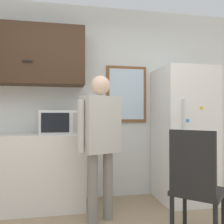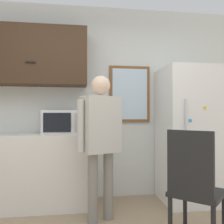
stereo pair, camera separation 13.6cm
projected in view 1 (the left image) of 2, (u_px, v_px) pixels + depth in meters
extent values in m
cube|color=silver|center=(88.00, 102.00, 3.53)|extent=(6.00, 0.06, 2.70)
cube|color=black|center=(28.00, 61.00, 2.99)|extent=(0.12, 0.01, 0.01)
cube|color=white|center=(59.00, 122.00, 3.17)|extent=(0.47, 0.42, 0.30)
cube|color=black|center=(55.00, 123.00, 2.95)|extent=(0.33, 0.01, 0.23)
cube|color=#B2B2B2|center=(75.00, 122.00, 3.00)|extent=(0.07, 0.01, 0.24)
cylinder|color=gray|center=(93.00, 188.00, 2.67)|extent=(0.11, 0.11, 0.75)
cylinder|color=gray|center=(108.00, 185.00, 2.78)|extent=(0.11, 0.11, 0.75)
cube|color=beige|center=(100.00, 124.00, 2.73)|extent=(0.46, 0.37, 0.62)
sphere|color=beige|center=(100.00, 85.00, 2.74)|extent=(0.21, 0.21, 0.21)
cylinder|color=beige|center=(81.00, 126.00, 2.59)|extent=(0.07, 0.07, 0.55)
cylinder|color=beige|center=(118.00, 125.00, 2.88)|extent=(0.07, 0.07, 0.55)
cube|color=white|center=(184.00, 134.00, 3.40)|extent=(0.70, 0.69, 1.79)
cylinder|color=silver|center=(184.00, 125.00, 3.00)|extent=(0.02, 0.02, 0.63)
cube|color=yellow|center=(202.00, 108.00, 3.07)|extent=(0.04, 0.01, 0.04)
cube|color=#338CDB|center=(188.00, 121.00, 3.03)|extent=(0.04, 0.01, 0.04)
cube|color=yellow|center=(198.00, 143.00, 3.05)|extent=(0.04, 0.01, 0.04)
cube|color=black|center=(198.00, 191.00, 2.28)|extent=(0.60, 0.60, 0.04)
cylinder|color=black|center=(224.00, 215.00, 2.33)|extent=(0.04, 0.04, 0.44)
cylinder|color=black|center=(185.00, 207.00, 2.53)|extent=(0.04, 0.04, 0.44)
cylinder|color=black|center=(172.00, 220.00, 2.23)|extent=(0.04, 0.04, 0.44)
cube|color=black|center=(192.00, 162.00, 2.13)|extent=(0.31, 0.30, 0.55)
cube|color=brown|center=(126.00, 94.00, 3.60)|extent=(0.59, 0.04, 0.81)
cube|color=silver|center=(127.00, 94.00, 3.58)|extent=(0.51, 0.01, 0.73)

